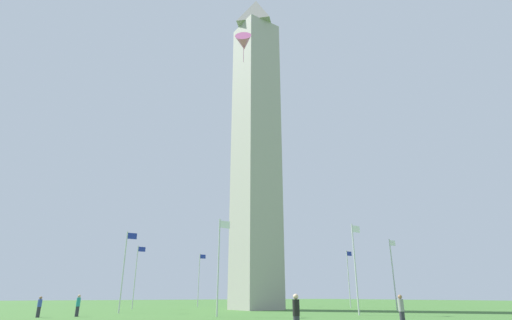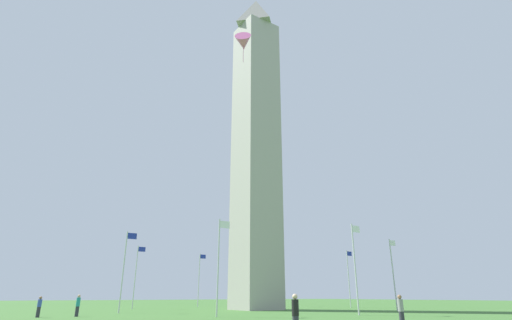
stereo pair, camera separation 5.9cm
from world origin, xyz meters
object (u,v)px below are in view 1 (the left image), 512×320
at_px(flagpole_ne, 276,278).
at_px(flagpole_se, 136,274).
at_px(person_gray_shirt, 402,311).
at_px(kite_pink_delta, 244,43).
at_px(flagpole_sw, 219,261).
at_px(flagpole_nw, 393,271).
at_px(person_teal_shirt, 78,306).
at_px(flagpole_w, 355,264).
at_px(person_blue_shirt, 39,307).
at_px(person_black_shirt, 296,314).
at_px(flagpole_s, 124,267).
at_px(obelisk_monument, 256,133).
at_px(flagpole_n, 349,276).
at_px(flagpole_e, 199,277).

bearing_deg(flagpole_ne, flagpole_se, 180.00).
relative_size(flagpole_ne, person_gray_shirt, 4.78).
distance_m(flagpole_se, kite_pink_delta, 34.99).
bearing_deg(flagpole_sw, flagpole_nw, -0.00).
bearing_deg(flagpole_nw, person_teal_shirt, 168.70).
height_order(flagpole_w, kite_pink_delta, kite_pink_delta).
xyz_separation_m(person_blue_shirt, person_black_shirt, (7.99, -23.07, 0.06)).
height_order(flagpole_s, kite_pink_delta, kite_pink_delta).
xyz_separation_m(flagpole_w, person_gray_shirt, (-8.14, -10.59, -3.64)).
distance_m(obelisk_monument, person_black_shirt, 39.61).
relative_size(flagpole_ne, flagpole_s, 1.00).
xyz_separation_m(flagpole_n, flagpole_sw, (-28.46, -11.79, 0.00)).
height_order(flagpole_s, person_blue_shirt, flagpole_s).
xyz_separation_m(person_gray_shirt, person_teal_shirt, (-13.43, 22.13, 0.02)).
height_order(flagpole_sw, kite_pink_delta, kite_pink_delta).
bearing_deg(person_blue_shirt, person_black_shirt, -62.41).
relative_size(person_gray_shirt, person_blue_shirt, 1.06).
distance_m(flagpole_se, flagpole_s, 12.76).
bearing_deg(flagpole_w, flagpole_e, 90.00).
bearing_deg(person_black_shirt, flagpole_ne, 21.76).
relative_size(flagpole_n, person_blue_shirt, 5.08).
distance_m(flagpole_s, person_teal_shirt, 7.96).
xyz_separation_m(person_black_shirt, kite_pink_delta, (3.08, 9.86, 21.90)).
bearing_deg(flagpole_s, obelisk_monument, -0.00).
height_order(flagpole_ne, person_teal_shirt, flagpole_ne).
bearing_deg(flagpole_n, person_gray_shirt, -132.31).
bearing_deg(person_blue_shirt, person_gray_shirt, -45.56).
distance_m(flagpole_n, flagpole_se, 30.80).
xyz_separation_m(obelisk_monument, flagpole_nw, (11.85, -11.79, -19.26)).
xyz_separation_m(flagpole_se, person_gray_shirt, (3.64, -39.04, -3.64)).
distance_m(flagpole_se, flagpole_sw, 23.57).
height_order(flagpole_s, person_gray_shirt, flagpole_s).
xyz_separation_m(flagpole_ne, kite_pink_delta, (-25.15, -29.80, 18.27)).
bearing_deg(flagpole_ne, person_blue_shirt, -155.40).
relative_size(obelisk_monument, flagpole_sw, 5.79).
bearing_deg(kite_pink_delta, flagpole_n, 30.95).
bearing_deg(person_teal_shirt, person_gray_shirt, -85.13).
height_order(flagpole_se, kite_pink_delta, kite_pink_delta).
bearing_deg(flagpole_e, person_teal_shirt, -134.71).
distance_m(person_gray_shirt, person_black_shirt, 8.32).
height_order(flagpole_w, person_black_shirt, flagpole_w).
distance_m(flagpole_sw, person_gray_shirt, 16.30).
bearing_deg(flagpole_w, person_gray_shirt, -127.57).
distance_m(person_gray_shirt, kite_pink_delta, 24.35).
distance_m(flagpole_s, flagpole_w, 23.57).
bearing_deg(person_gray_shirt, flagpole_nw, -8.31).
bearing_deg(flagpole_e, flagpole_n, -45.00).
bearing_deg(flagpole_sw, person_black_shirt, -106.14).
height_order(person_black_shirt, kite_pink_delta, kite_pink_delta).
bearing_deg(flagpole_s, flagpole_ne, 22.50).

